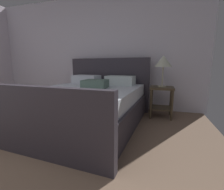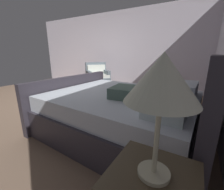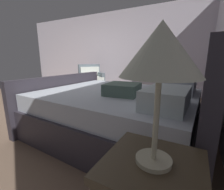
% 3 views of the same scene
% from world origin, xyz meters
% --- Properties ---
extents(wall_back, '(5.25, 0.12, 2.60)m').
position_xyz_m(wall_back, '(0.00, 3.38, 1.30)').
color(wall_back, silver).
rests_on(wall_back, ground).
extents(bed, '(1.98, 2.36, 1.17)m').
position_xyz_m(bed, '(0.45, 2.10, 0.35)').
color(bed, '#342F38').
rests_on(bed, ground).
extents(nightstand_right, '(0.44, 0.44, 0.60)m').
position_xyz_m(nightstand_right, '(1.69, 2.85, 0.40)').
color(nightstand_right, '#483B29').
rests_on(nightstand_right, ground).
extents(table_lamp_right, '(0.32, 0.32, 0.59)m').
position_xyz_m(table_lamp_right, '(1.69, 2.85, 1.07)').
color(table_lamp_right, '#B7B293').
rests_on(table_lamp_right, nightstand_right).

